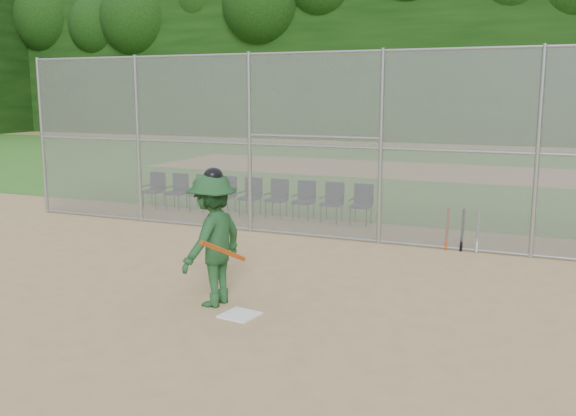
% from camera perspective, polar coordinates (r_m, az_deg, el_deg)
% --- Properties ---
extents(ground, '(100.00, 100.00, 0.00)m').
position_cam_1_polar(ground, '(9.50, -6.02, -9.02)').
color(ground, tan).
rests_on(ground, ground).
extents(grass_strip, '(100.00, 100.00, 0.00)m').
position_cam_1_polar(grass_strip, '(26.37, 13.39, 3.15)').
color(grass_strip, '#306D20').
rests_on(grass_strip, ground).
extents(dirt_patch_far, '(24.00, 24.00, 0.00)m').
position_cam_1_polar(dirt_patch_far, '(26.37, 13.39, 3.15)').
color(dirt_patch_far, tan).
rests_on(dirt_patch_far, ground).
extents(backstop_fence, '(16.09, 0.09, 4.00)m').
position_cam_1_polar(backstop_fence, '(13.59, 4.17, 5.75)').
color(backstop_fence, gray).
rests_on(backstop_fence, ground).
extents(treeline, '(81.00, 60.00, 11.00)m').
position_cam_1_polar(treeline, '(28.26, 14.59, 14.72)').
color(treeline, black).
rests_on(treeline, ground).
extents(home_plate, '(0.55, 0.55, 0.02)m').
position_cam_1_polar(home_plate, '(9.25, -4.31, -9.45)').
color(home_plate, white).
rests_on(home_plate, ground).
extents(batter_at_plate, '(1.00, 1.45, 2.06)m').
position_cam_1_polar(batter_at_plate, '(9.50, -6.72, -2.77)').
color(batter_at_plate, '#1C4823').
rests_on(batter_at_plate, ground).
extents(spare_bats, '(0.66, 0.28, 0.84)m').
position_cam_1_polar(spare_bats, '(13.27, 15.25, -1.89)').
color(spare_bats, '#D84C14').
rests_on(spare_bats, ground).
extents(chair_0, '(0.54, 0.52, 0.96)m').
position_cam_1_polar(chair_0, '(17.99, -11.88, 1.55)').
color(chair_0, '#0F1739').
rests_on(chair_0, ground).
extents(chair_1, '(0.54, 0.52, 0.96)m').
position_cam_1_polar(chair_1, '(17.58, -9.90, 1.42)').
color(chair_1, '#0F1739').
rests_on(chair_1, ground).
extents(chair_2, '(0.54, 0.52, 0.96)m').
position_cam_1_polar(chair_2, '(17.19, -7.83, 1.28)').
color(chair_2, '#0F1739').
rests_on(chair_2, ground).
extents(chair_3, '(0.54, 0.52, 0.96)m').
position_cam_1_polar(chair_3, '(16.82, -5.66, 1.13)').
color(chair_3, '#0F1739').
rests_on(chair_3, ground).
extents(chair_4, '(0.54, 0.52, 0.96)m').
position_cam_1_polar(chair_4, '(16.48, -3.41, 0.97)').
color(chair_4, '#0F1739').
rests_on(chair_4, ground).
extents(chair_5, '(0.54, 0.52, 0.96)m').
position_cam_1_polar(chair_5, '(16.17, -1.06, 0.81)').
color(chair_5, '#0F1739').
rests_on(chair_5, ground).
extents(chair_6, '(0.54, 0.52, 0.96)m').
position_cam_1_polar(chair_6, '(15.88, 1.38, 0.64)').
color(chair_6, '#0F1739').
rests_on(chair_6, ground).
extents(chair_7, '(0.54, 0.52, 0.96)m').
position_cam_1_polar(chair_7, '(15.63, 3.90, 0.46)').
color(chair_7, '#0F1739').
rests_on(chair_7, ground).
extents(chair_8, '(0.54, 0.52, 0.96)m').
position_cam_1_polar(chair_8, '(15.40, 6.50, 0.27)').
color(chair_8, '#0F1739').
rests_on(chair_8, ground).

